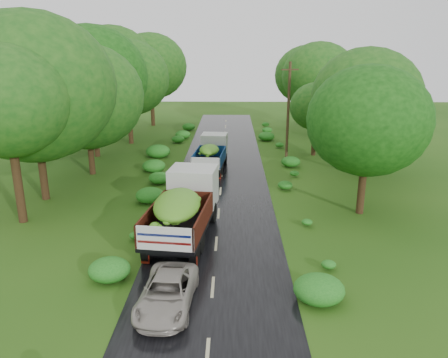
{
  "coord_description": "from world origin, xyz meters",
  "views": [
    {
      "loc": [
        0.72,
        -15.45,
        9.32
      ],
      "look_at": [
        0.29,
        9.28,
        1.7
      ],
      "focal_mm": 35.0,
      "sensor_mm": 36.0,
      "label": 1
    }
  ],
  "objects_px": {
    "truck_far": "(212,152)",
    "car": "(167,293)",
    "truck_near": "(185,204)",
    "utility_pole": "(288,113)"
  },
  "relations": [
    {
      "from": "truck_near",
      "to": "truck_far",
      "type": "distance_m",
      "value": 12.5
    },
    {
      "from": "utility_pole",
      "to": "truck_near",
      "type": "bearing_deg",
      "value": -129.93
    },
    {
      "from": "utility_pole",
      "to": "car",
      "type": "bearing_deg",
      "value": -122.72
    },
    {
      "from": "truck_near",
      "to": "truck_far",
      "type": "height_order",
      "value": "truck_near"
    },
    {
      "from": "truck_near",
      "to": "truck_far",
      "type": "relative_size",
      "value": 1.23
    },
    {
      "from": "truck_far",
      "to": "car",
      "type": "relative_size",
      "value": 1.46
    },
    {
      "from": "utility_pole",
      "to": "truck_far",
      "type": "bearing_deg",
      "value": -178.22
    },
    {
      "from": "car",
      "to": "utility_pole",
      "type": "relative_size",
      "value": 0.51
    },
    {
      "from": "truck_far",
      "to": "truck_near",
      "type": "bearing_deg",
      "value": -88.34
    },
    {
      "from": "truck_far",
      "to": "car",
      "type": "distance_m",
      "value": 18.86
    }
  ]
}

